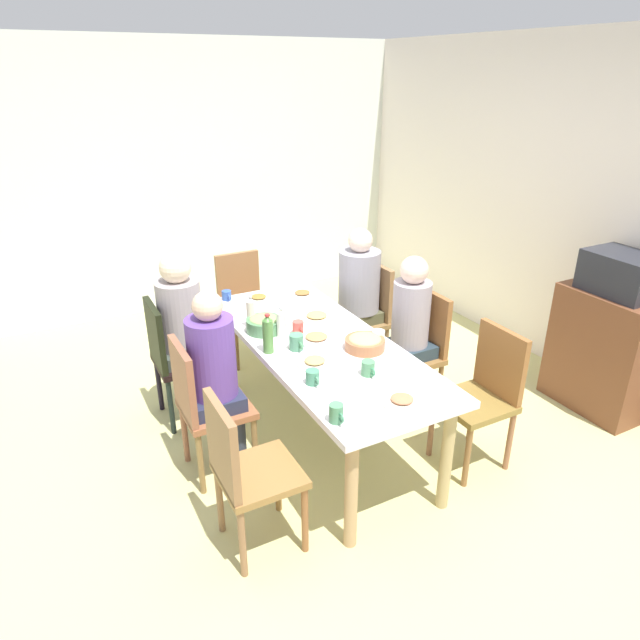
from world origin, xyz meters
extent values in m
plane|color=#C2BF7C|center=(0.00, 0.00, 0.00)|extent=(6.66, 6.66, 0.00)
cube|color=silver|center=(0.00, 2.32, 1.30)|extent=(5.79, 0.12, 2.60)
cube|color=silver|center=(-2.83, 0.00, 1.30)|extent=(0.12, 4.76, 2.60)
cube|color=white|center=(0.00, 0.00, 0.71)|extent=(2.04, 0.82, 0.04)
cylinder|color=tan|center=(-0.92, -0.31, 0.34)|extent=(0.07, 0.07, 0.69)
cylinder|color=tan|center=(0.92, -0.31, 0.34)|extent=(0.07, 0.07, 0.69)
cylinder|color=tan|center=(-0.92, 0.31, 0.34)|extent=(0.07, 0.07, 0.69)
cylinder|color=tan|center=(0.92, 0.31, 0.34)|extent=(0.07, 0.07, 0.69)
cube|color=olive|center=(0.00, 0.71, 0.44)|extent=(0.40, 0.40, 0.04)
cylinder|color=brown|center=(0.17, 0.88, 0.21)|extent=(0.04, 0.04, 0.43)
cylinder|color=olive|center=(-0.17, 0.88, 0.21)|extent=(0.04, 0.04, 0.43)
cylinder|color=#966138|center=(0.17, 0.54, 0.21)|extent=(0.04, 0.04, 0.43)
cylinder|color=brown|center=(-0.17, 0.54, 0.21)|extent=(0.04, 0.04, 0.43)
cube|color=brown|center=(0.00, 0.89, 0.68)|extent=(0.38, 0.04, 0.45)
cylinder|color=#2C3251|center=(0.08, 0.61, 0.23)|extent=(0.09, 0.09, 0.45)
cylinder|color=#292D43|center=(-0.08, 0.61, 0.23)|extent=(0.09, 0.09, 0.45)
cube|color=#283842|center=(0.00, 0.71, 0.50)|extent=(0.30, 0.30, 0.10)
cylinder|color=#9F949F|center=(0.00, 0.71, 0.78)|extent=(0.26, 0.26, 0.46)
sphere|color=beige|center=(0.00, 0.71, 1.09)|extent=(0.19, 0.19, 0.19)
cube|color=#945837|center=(0.00, -0.71, 0.44)|extent=(0.40, 0.40, 0.04)
cylinder|color=#90583F|center=(-0.17, -0.88, 0.21)|extent=(0.04, 0.04, 0.43)
cylinder|color=olive|center=(0.17, -0.88, 0.21)|extent=(0.04, 0.04, 0.43)
cylinder|color=olive|center=(-0.17, -0.54, 0.21)|extent=(0.04, 0.04, 0.43)
cylinder|color=olive|center=(0.17, -0.54, 0.21)|extent=(0.04, 0.04, 0.43)
cube|color=#92583E|center=(0.00, -0.89, 0.68)|extent=(0.38, 0.04, 0.45)
cylinder|color=#362943|center=(-0.08, -0.61, 0.23)|extent=(0.09, 0.09, 0.45)
cylinder|color=#2D3443|center=(0.08, -0.61, 0.23)|extent=(0.09, 0.09, 0.45)
cube|color=#262B44|center=(0.00, -0.71, 0.50)|extent=(0.30, 0.30, 0.10)
cylinder|color=#603E99|center=(0.00, -0.71, 0.79)|extent=(0.28, 0.28, 0.48)
sphere|color=beige|center=(0.00, -0.71, 1.11)|extent=(0.17, 0.17, 0.17)
cube|color=olive|center=(-0.68, 0.71, 0.44)|extent=(0.40, 0.40, 0.04)
cylinder|color=olive|center=(-0.51, 0.88, 0.21)|extent=(0.04, 0.04, 0.43)
cylinder|color=olive|center=(-0.85, 0.88, 0.21)|extent=(0.04, 0.04, 0.43)
cylinder|color=#8E603C|center=(-0.51, 0.54, 0.21)|extent=(0.04, 0.04, 0.43)
cylinder|color=olive|center=(-0.85, 0.54, 0.21)|extent=(0.04, 0.04, 0.43)
cube|color=olive|center=(-0.68, 0.89, 0.68)|extent=(0.38, 0.04, 0.45)
cylinder|color=#525539|center=(-0.60, 0.61, 0.23)|extent=(0.09, 0.09, 0.45)
cylinder|color=#4F4545|center=(-0.76, 0.61, 0.23)|extent=(0.09, 0.09, 0.45)
cube|color=#505135|center=(-0.68, 0.71, 0.50)|extent=(0.30, 0.30, 0.10)
cylinder|color=#93919F|center=(-0.68, 0.71, 0.79)|extent=(0.32, 0.32, 0.49)
sphere|color=beige|center=(-0.68, 0.71, 1.12)|extent=(0.19, 0.19, 0.19)
cube|color=olive|center=(0.68, -0.71, 0.44)|extent=(0.40, 0.40, 0.04)
cylinder|color=olive|center=(0.51, -0.88, 0.21)|extent=(0.04, 0.04, 0.43)
cylinder|color=#8E6241|center=(0.85, -0.88, 0.21)|extent=(0.04, 0.04, 0.43)
cylinder|color=olive|center=(0.51, -0.54, 0.21)|extent=(0.04, 0.04, 0.43)
cylinder|color=brown|center=(0.85, -0.54, 0.21)|extent=(0.04, 0.04, 0.43)
cube|color=#906540|center=(0.68, -0.89, 0.68)|extent=(0.38, 0.04, 0.45)
cube|color=brown|center=(-1.32, 0.00, 0.44)|extent=(0.40, 0.40, 0.04)
cylinder|color=olive|center=(-1.49, 0.17, 0.21)|extent=(0.04, 0.04, 0.43)
cylinder|color=olive|center=(-1.49, -0.17, 0.21)|extent=(0.04, 0.04, 0.43)
cylinder|color=olive|center=(-1.15, 0.17, 0.21)|extent=(0.04, 0.04, 0.43)
cylinder|color=olive|center=(-1.15, -0.17, 0.21)|extent=(0.04, 0.04, 0.43)
cube|color=#90613B|center=(-1.50, 0.00, 0.68)|extent=(0.04, 0.38, 0.45)
cube|color=olive|center=(0.68, 0.71, 0.44)|extent=(0.40, 0.40, 0.04)
cylinder|color=#945F41|center=(0.85, 0.88, 0.21)|extent=(0.04, 0.04, 0.43)
cylinder|color=#94582F|center=(0.51, 0.88, 0.21)|extent=(0.04, 0.04, 0.43)
cylinder|color=brown|center=(0.85, 0.54, 0.21)|extent=(0.04, 0.04, 0.43)
cylinder|color=brown|center=(0.51, 0.54, 0.21)|extent=(0.04, 0.04, 0.43)
cube|color=#915A2E|center=(0.68, 0.89, 0.68)|extent=(0.38, 0.04, 0.45)
cube|color=black|center=(-0.68, -0.71, 0.44)|extent=(0.40, 0.40, 0.04)
cylinder|color=black|center=(-0.85, -0.88, 0.21)|extent=(0.04, 0.04, 0.43)
cylinder|color=black|center=(-0.51, -0.88, 0.21)|extent=(0.04, 0.04, 0.43)
cylinder|color=black|center=(-0.85, -0.54, 0.21)|extent=(0.04, 0.04, 0.43)
cylinder|color=black|center=(-0.51, -0.54, 0.21)|extent=(0.04, 0.04, 0.43)
cube|color=black|center=(-0.68, -0.89, 0.68)|extent=(0.38, 0.04, 0.45)
cylinder|color=#3C483A|center=(-0.76, -0.61, 0.23)|extent=(0.09, 0.09, 0.45)
cylinder|color=#373F3C|center=(-0.60, -0.61, 0.23)|extent=(0.09, 0.09, 0.45)
cube|color=#3A443B|center=(-0.68, -0.71, 0.50)|extent=(0.30, 0.30, 0.10)
cylinder|color=#A1969B|center=(-0.68, -0.71, 0.79)|extent=(0.29, 0.29, 0.49)
sphere|color=beige|center=(-0.68, -0.71, 1.13)|extent=(0.21, 0.21, 0.21)
cylinder|color=white|center=(-0.76, 0.25, 0.74)|extent=(0.21, 0.21, 0.01)
ellipsoid|color=#A56733|center=(-0.76, 0.25, 0.76)|extent=(0.11, 0.11, 0.02)
cylinder|color=silver|center=(0.84, 0.04, 0.74)|extent=(0.21, 0.21, 0.01)
ellipsoid|color=#C87750|center=(0.84, 0.04, 0.76)|extent=(0.12, 0.12, 0.02)
cylinder|color=silver|center=(-0.33, 0.15, 0.74)|extent=(0.26, 0.26, 0.01)
ellipsoid|color=tan|center=(-0.33, 0.15, 0.76)|extent=(0.14, 0.14, 0.02)
cylinder|color=white|center=(-0.03, -0.01, 0.74)|extent=(0.25, 0.25, 0.01)
ellipsoid|color=tan|center=(-0.03, -0.01, 0.76)|extent=(0.14, 0.14, 0.02)
cylinder|color=silver|center=(-0.84, -0.08, 0.74)|extent=(0.20, 0.20, 0.01)
ellipsoid|color=#A06B2E|center=(-0.84, -0.08, 0.76)|extent=(0.11, 0.11, 0.02)
cylinder|color=silver|center=(0.25, -0.17, 0.74)|extent=(0.22, 0.22, 0.01)
ellipsoid|color=tan|center=(0.25, -0.17, 0.76)|extent=(0.12, 0.12, 0.02)
cylinder|color=#A3643E|center=(0.22, 0.20, 0.76)|extent=(0.25, 0.25, 0.07)
ellipsoid|color=tan|center=(0.22, 0.20, 0.80)|extent=(0.20, 0.20, 0.04)
cylinder|color=#4D8151|center=(-0.31, -0.25, 0.77)|extent=(0.24, 0.24, 0.09)
ellipsoid|color=#88A960|center=(-0.31, -0.25, 0.82)|extent=(0.19, 0.19, 0.04)
cylinder|color=#4E8B5D|center=(0.50, 0.04, 0.77)|extent=(0.08, 0.08, 0.09)
torus|color=#418F5F|center=(0.55, 0.04, 0.77)|extent=(0.05, 0.01, 0.05)
cylinder|color=#4C8A67|center=(0.03, -0.18, 0.78)|extent=(0.09, 0.09, 0.10)
torus|color=#49895A|center=(0.08, -0.18, 0.78)|extent=(0.05, 0.01, 0.05)
cylinder|color=#448664|center=(0.44, -0.28, 0.77)|extent=(0.08, 0.08, 0.08)
torus|color=#4C8B67|center=(0.49, -0.28, 0.77)|extent=(0.05, 0.01, 0.05)
cylinder|color=white|center=(0.19, 0.32, 0.77)|extent=(0.08, 0.08, 0.08)
torus|color=white|center=(0.24, 0.32, 0.77)|extent=(0.05, 0.01, 0.05)
cylinder|color=#4F8D60|center=(0.82, -0.35, 0.78)|extent=(0.07, 0.07, 0.10)
torus|color=#428A62|center=(0.87, -0.35, 0.78)|extent=(0.05, 0.01, 0.05)
cylinder|color=#D15147|center=(-0.16, -0.08, 0.78)|extent=(0.07, 0.07, 0.10)
torus|color=#CB4339|center=(-0.11, -0.08, 0.78)|extent=(0.05, 0.01, 0.05)
cylinder|color=#3254A0|center=(-0.95, -0.29, 0.76)|extent=(0.07, 0.07, 0.07)
torus|color=#3655A7|center=(-0.90, -0.29, 0.76)|extent=(0.05, 0.01, 0.05)
cylinder|color=#4E833C|center=(-0.02, -0.35, 0.83)|extent=(0.06, 0.06, 0.21)
cone|color=#498039|center=(-0.02, -0.35, 0.96)|extent=(0.06, 0.06, 0.03)
cylinder|color=red|center=(-0.02, -0.35, 0.98)|extent=(0.03, 0.03, 0.01)
cylinder|color=silver|center=(-0.19, -0.18, 0.81)|extent=(0.06, 0.06, 0.16)
cone|color=white|center=(-0.19, -0.18, 0.91)|extent=(0.06, 0.06, 0.03)
cylinder|color=white|center=(-0.19, -0.18, 0.93)|extent=(0.03, 0.03, 0.01)
cylinder|color=silver|center=(-0.41, -0.31, 0.82)|extent=(0.06, 0.06, 0.19)
cone|color=silver|center=(-0.41, -0.31, 0.93)|extent=(0.05, 0.05, 0.03)
cylinder|color=silver|center=(-0.41, -0.31, 0.95)|extent=(0.03, 0.03, 0.01)
cube|color=brown|center=(0.61, 2.02, 0.45)|extent=(0.70, 0.44, 0.90)
cube|color=#25272F|center=(0.61, 2.02, 1.04)|extent=(0.48, 0.36, 0.28)
camera|label=1|loc=(2.85, -1.51, 2.32)|focal=31.70mm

